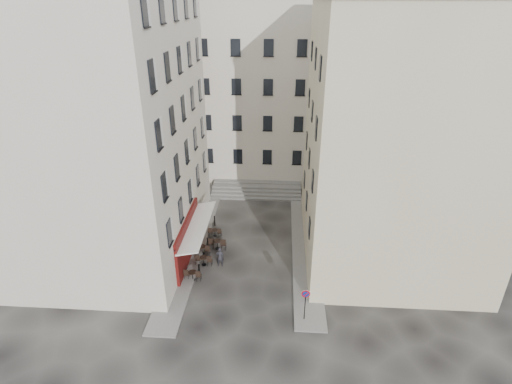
# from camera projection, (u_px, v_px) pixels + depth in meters

# --- Properties ---
(ground) EXTENTS (90.00, 90.00, 0.00)m
(ground) POSITION_uv_depth(u_px,v_px,m) (245.00, 269.00, 29.56)
(ground) COLOR black
(ground) RESTS_ON ground
(sidewalk_left) EXTENTS (2.00, 22.00, 0.12)m
(sidewalk_left) POSITION_uv_depth(u_px,v_px,m) (196.00, 237.00, 33.39)
(sidewalk_left) COLOR slate
(sidewalk_left) RESTS_ON ground
(sidewalk_right) EXTENTS (2.00, 18.00, 0.12)m
(sidewalk_right) POSITION_uv_depth(u_px,v_px,m) (305.00, 247.00, 31.96)
(sidewalk_right) COLOR slate
(sidewalk_right) RESTS_ON ground
(building_left) EXTENTS (12.20, 16.20, 20.60)m
(building_left) POSITION_uv_depth(u_px,v_px,m) (101.00, 119.00, 28.34)
(building_left) COLOR beige
(building_left) RESTS_ON ground
(building_right) EXTENTS (12.20, 14.20, 18.60)m
(building_right) POSITION_uv_depth(u_px,v_px,m) (397.00, 136.00, 27.98)
(building_right) COLOR #BAAF8A
(building_right) RESTS_ON ground
(building_back) EXTENTS (18.20, 10.20, 18.60)m
(building_back) POSITION_uv_depth(u_px,v_px,m) (251.00, 89.00, 42.55)
(building_back) COLOR beige
(building_back) RESTS_ON ground
(cafe_storefront) EXTENTS (1.74, 7.30, 3.50)m
(cafe_storefront) POSITION_uv_depth(u_px,v_px,m) (189.00, 238.00, 29.89)
(cafe_storefront) COLOR #490F0A
(cafe_storefront) RESTS_ON ground
(stone_steps) EXTENTS (9.00, 3.15, 0.80)m
(stone_steps) POSITION_uv_depth(u_px,v_px,m) (256.00, 190.00, 40.66)
(stone_steps) COLOR slate
(stone_steps) RESTS_ON ground
(bollard_near) EXTENTS (0.12, 0.12, 0.98)m
(bollard_near) POSITION_uv_depth(u_px,v_px,m) (199.00, 269.00, 28.63)
(bollard_near) COLOR black
(bollard_near) RESTS_ON ground
(bollard_mid) EXTENTS (0.12, 0.12, 0.98)m
(bollard_mid) POSITION_uv_depth(u_px,v_px,m) (208.00, 242.00, 31.77)
(bollard_mid) COLOR black
(bollard_mid) RESTS_ON ground
(bollard_far) EXTENTS (0.12, 0.12, 0.98)m
(bollard_far) POSITION_uv_depth(u_px,v_px,m) (215.00, 220.00, 34.90)
(bollard_far) COLOR black
(bollard_far) RESTS_ON ground
(no_parking_sign) EXTENTS (0.54, 0.10, 2.35)m
(no_parking_sign) POSITION_uv_depth(u_px,v_px,m) (305.00, 299.00, 24.11)
(no_parking_sign) COLOR black
(no_parking_sign) RESTS_ON ground
(bistro_table_a) EXTENTS (1.25, 0.58, 0.88)m
(bistro_table_a) POSITION_uv_depth(u_px,v_px,m) (193.00, 275.00, 28.20)
(bistro_table_a) COLOR black
(bistro_table_a) RESTS_ON ground
(bistro_table_b) EXTENTS (1.29, 0.60, 0.91)m
(bistro_table_b) POSITION_uv_depth(u_px,v_px,m) (204.00, 260.00, 29.75)
(bistro_table_b) COLOR black
(bistro_table_b) RESTS_ON ground
(bistro_table_c) EXTENTS (1.30, 0.61, 0.91)m
(bistro_table_c) POSITION_uv_depth(u_px,v_px,m) (202.00, 249.00, 31.04)
(bistro_table_c) COLOR black
(bistro_table_c) RESTS_ON ground
(bistro_table_d) EXTENTS (1.40, 0.66, 0.99)m
(bistro_table_d) POSITION_uv_depth(u_px,v_px,m) (217.00, 244.00, 31.66)
(bistro_table_d) COLOR black
(bistro_table_d) RESTS_ON ground
(bistro_table_e) EXTENTS (1.13, 0.53, 0.80)m
(bistro_table_e) POSITION_uv_depth(u_px,v_px,m) (215.00, 232.00, 33.40)
(bistro_table_e) COLOR black
(bistro_table_e) RESTS_ON ground
(pedestrian) EXTENTS (0.63, 0.45, 1.61)m
(pedestrian) POSITION_uv_depth(u_px,v_px,m) (220.00, 257.00, 29.53)
(pedestrian) COLOR #232228
(pedestrian) RESTS_ON ground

